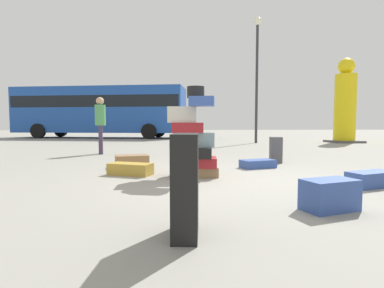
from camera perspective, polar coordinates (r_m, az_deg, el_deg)
The scene contains 13 objects.
ground_plane at distance 4.63m, azimuth 7.20°, elevation -6.93°, with size 80.00×80.00×0.00m, color gray.
suitcase_tower at distance 4.88m, azimuth 0.26°, elevation 0.43°, with size 0.84×0.65×1.48m.
suitcase_navy_foreground_far at distance 6.01m, azimuth 12.57°, elevation -3.75°, with size 0.67×0.34×0.16m, color #334F99.
suitcase_navy_left_side at distance 3.31m, azimuth 25.00°, elevation -8.88°, with size 0.54×0.30×0.31m, color #334F99.
suitcase_black_right_side at distance 2.28m, azimuth -1.28°, elevation -7.96°, with size 0.19×0.43×0.79m, color black.
suitcase_charcoal_white_trunk at distance 6.91m, azimuth 15.85°, elevation -1.08°, with size 0.24×0.31×0.58m, color #4C4C51.
suitcase_brown_behind_tower at distance 6.04m, azimuth -11.53°, elevation -3.27°, with size 0.64×0.43×0.25m, color olive.
suitcase_navy_upright_blue at distance 4.81m, azimuth 31.31°, elevation -5.79°, with size 0.69×0.30×0.21m, color #334F99.
suitcase_tan_foreground_near at distance 5.17m, azimuth -11.78°, elevation -4.75°, with size 0.73×0.33×0.20m, color #B28C33.
person_bearded_onlooker at distance 8.95m, azimuth -17.27°, elevation 4.41°, with size 0.30×0.34×1.64m.
yellow_dummy_statue at distance 15.74m, azimuth 27.43°, elevation 6.63°, with size 1.34×1.34×3.94m.
parked_bus at distance 19.77m, azimuth -17.21°, elevation 6.48°, with size 10.93×4.58×3.15m.
lamp_post at distance 14.23m, azimuth 12.43°, elevation 15.41°, with size 0.36×0.36×5.67m.
Camera 1 is at (-0.98, -4.44, 0.86)m, focal length 27.65 mm.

